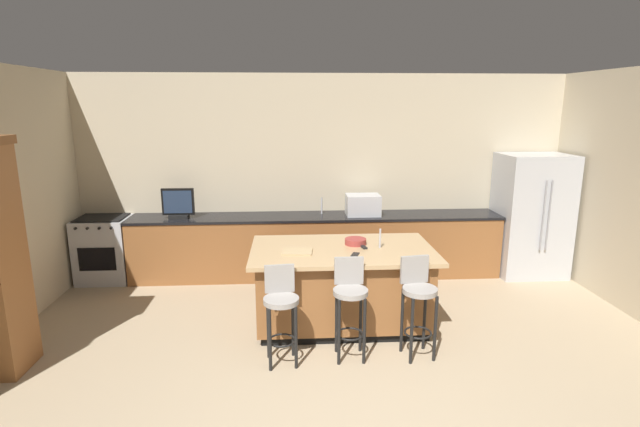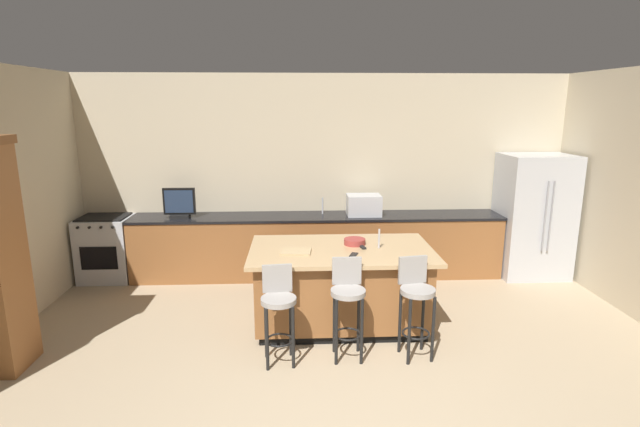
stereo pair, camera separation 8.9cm
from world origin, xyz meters
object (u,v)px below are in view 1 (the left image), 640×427
at_px(microwave, 363,205).
at_px(cutting_board, 297,252).
at_px(kitchen_island, 342,286).
at_px(cell_phone, 355,255).
at_px(bar_stool_right, 418,298).
at_px(bar_stool_center, 350,299).
at_px(fruit_bowl, 355,241).
at_px(range_oven, 105,249).
at_px(bar_stool_left, 281,307).
at_px(tv_monitor, 178,204).
at_px(refrigerator, 531,215).
at_px(tv_remote, 363,246).

relative_size(microwave, cutting_board, 1.50).
xyz_separation_m(kitchen_island, cell_phone, (0.11, -0.24, 0.44)).
bearing_deg(bar_stool_right, cell_phone, 129.02).
relative_size(kitchen_island, microwave, 4.22).
relative_size(bar_stool_right, cell_phone, 6.69).
height_order(bar_stool_center, fruit_bowl, bar_stool_center).
xyz_separation_m(range_oven, bar_stool_right, (3.88, -2.36, 0.15)).
xyz_separation_m(microwave, fruit_bowl, (-0.30, -1.46, -0.12)).
relative_size(microwave, bar_stool_center, 0.48).
bearing_deg(bar_stool_center, bar_stool_left, -175.26).
distance_m(tv_monitor, cell_phone, 2.88).
xyz_separation_m(refrigerator, microwave, (-2.46, 0.08, 0.17)).
height_order(tv_remote, cutting_board, tv_remote).
distance_m(bar_stool_left, cutting_board, 0.78).
bearing_deg(microwave, kitchen_island, -106.16).
bearing_deg(kitchen_island, cutting_board, -167.40).
relative_size(cell_phone, tv_remote, 0.88).
height_order(tv_monitor, bar_stool_right, tv_monitor).
bearing_deg(microwave, cell_phone, -100.90).
bearing_deg(range_oven, cell_phone, -29.23).
bearing_deg(kitchen_island, range_oven, 153.29).
xyz_separation_m(range_oven, bar_stool_left, (2.53, -2.40, 0.11)).
xyz_separation_m(refrigerator, bar_stool_left, (-3.60, -2.32, -0.32)).
bearing_deg(kitchen_island, bar_stool_right, -47.88).
relative_size(microwave, bar_stool_right, 0.48).
distance_m(fruit_bowl, cell_phone, 0.40).
bearing_deg(bar_stool_center, microwave, 78.39).
bearing_deg(refrigerator, microwave, 178.13).
xyz_separation_m(bar_stool_left, bar_stool_center, (0.67, 0.06, 0.03)).
bearing_deg(bar_stool_center, kitchen_island, 89.67).
distance_m(kitchen_island, tv_monitor, 2.72).
bearing_deg(cell_phone, bar_stool_center, -82.52).
bearing_deg(kitchen_island, microwave, 73.84).
xyz_separation_m(tv_monitor, cutting_board, (1.63, -1.67, -0.19)).
relative_size(refrigerator, range_oven, 1.91).
distance_m(bar_stool_right, fruit_bowl, 1.08).
distance_m(tv_monitor, cutting_board, 2.34).
distance_m(refrigerator, microwave, 2.47).
xyz_separation_m(tv_monitor, bar_stool_right, (2.80, -2.31, -0.50)).
xyz_separation_m(refrigerator, tv_remote, (-2.70, -1.50, 0.03)).
bearing_deg(tv_monitor, bar_stool_left, -58.23).
bearing_deg(range_oven, tv_monitor, -2.70).
height_order(microwave, tv_monitor, tv_monitor).
height_order(refrigerator, bar_stool_center, refrigerator).
relative_size(kitchen_island, refrigerator, 1.15).
distance_m(microwave, bar_stool_right, 2.41).
height_order(cell_phone, tv_remote, tv_remote).
bearing_deg(bar_stool_right, refrigerator, 35.99).
distance_m(refrigerator, tv_monitor, 5.06).
distance_m(refrigerator, bar_stool_right, 3.22).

